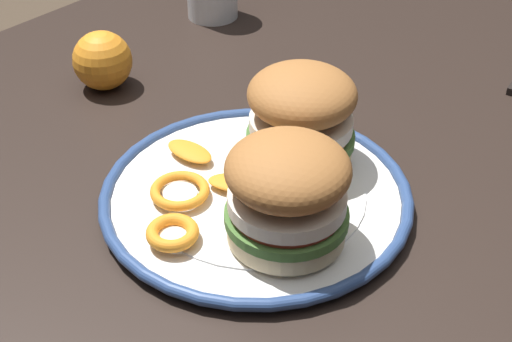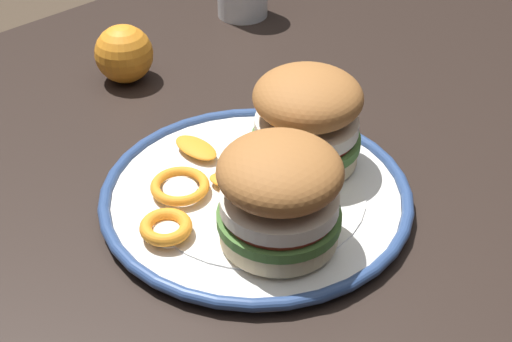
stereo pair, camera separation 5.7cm
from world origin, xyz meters
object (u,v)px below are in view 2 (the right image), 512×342
at_px(sandwich_half_right, 280,193).
at_px(dining_table, 232,235).
at_px(dinner_plate, 256,196).
at_px(whole_orange, 124,54).
at_px(sandwich_half_left, 307,117).

bearing_deg(sandwich_half_right, dining_table, -112.82).
relative_size(dining_table, dinner_plate, 4.53).
distance_m(sandwich_half_right, whole_orange, 0.37).
bearing_deg(sandwich_half_left, dinner_plate, 1.89).
xyz_separation_m(dining_table, sandwich_half_left, (-0.05, 0.06, 0.16)).
bearing_deg(dinner_plate, dining_table, -107.32).
bearing_deg(whole_orange, dining_table, 81.48).
xyz_separation_m(dinner_plate, whole_orange, (-0.05, -0.29, 0.03)).
relative_size(dinner_plate, sandwich_half_left, 2.04).
bearing_deg(dinner_plate, sandwich_half_right, 62.56).
height_order(dining_table, dinner_plate, dinner_plate).
distance_m(dining_table, sandwich_half_left, 0.18).
xyz_separation_m(dinner_plate, sandwich_half_right, (0.03, 0.06, 0.06)).
distance_m(sandwich_half_left, whole_orange, 0.29).
height_order(dining_table, sandwich_half_left, sandwich_half_left).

